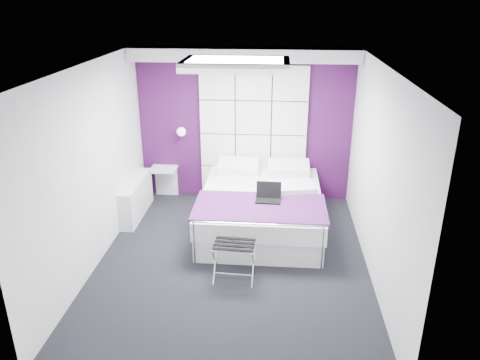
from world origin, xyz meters
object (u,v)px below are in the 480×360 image
at_px(radiator, 136,198).
at_px(laptop, 268,196).
at_px(luggage_rack, 234,261).
at_px(wall_lamp, 182,131).
at_px(nightstand, 164,169).
at_px(bed, 261,208).

xyz_separation_m(radiator, laptop, (2.14, -0.61, 0.39)).
height_order(luggage_rack, laptop, laptop).
bearing_deg(radiator, wall_lamp, 49.90).
xyz_separation_m(wall_lamp, nightstand, (-0.34, -0.04, -0.68)).
distance_m(radiator, nightstand, 0.82).
bearing_deg(nightstand, luggage_rack, -58.88).
bearing_deg(wall_lamp, nightstand, -173.29).
bearing_deg(laptop, wall_lamp, 140.08).
relative_size(bed, laptop, 6.25).
height_order(nightstand, laptop, laptop).
height_order(radiator, nightstand, radiator).
xyz_separation_m(radiator, nightstand, (0.30, 0.72, 0.24)).
bearing_deg(luggage_rack, nightstand, 124.33).
distance_m(luggage_rack, laptop, 1.22).
xyz_separation_m(radiator, luggage_rack, (1.75, -1.68, -0.05)).
bearing_deg(laptop, radiator, 166.54).
xyz_separation_m(luggage_rack, laptop, (0.39, 1.07, 0.44)).
bearing_deg(bed, radiator, 172.51).
height_order(radiator, laptop, laptop).
height_order(wall_lamp, bed, wall_lamp).
bearing_deg(radiator, nightstand, 67.38).
bearing_deg(bed, luggage_rack, -101.19).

